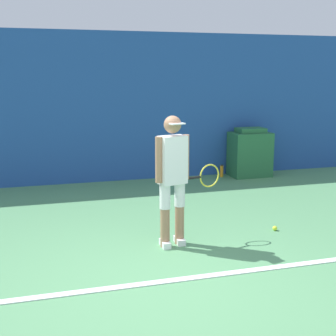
{
  "coord_description": "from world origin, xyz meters",
  "views": [
    {
      "loc": [
        -1.28,
        -4.42,
        2.19
      ],
      "look_at": [
        0.39,
        1.29,
        0.98
      ],
      "focal_mm": 50.0,
      "sensor_mm": 36.0,
      "label": 1
    }
  ],
  "objects_px": {
    "tennis_player": "(173,175)",
    "water_bottle": "(222,171)",
    "tennis_ball": "(275,228)",
    "covered_chair": "(250,153)"
  },
  "relations": [
    {
      "from": "tennis_ball",
      "to": "covered_chair",
      "type": "xyz_separation_m",
      "value": [
        1.26,
        3.42,
        0.47
      ]
    },
    {
      "from": "tennis_player",
      "to": "tennis_ball",
      "type": "height_order",
      "value": "tennis_player"
    },
    {
      "from": "tennis_player",
      "to": "water_bottle",
      "type": "bearing_deg",
      "value": 44.14
    },
    {
      "from": "tennis_ball",
      "to": "covered_chair",
      "type": "height_order",
      "value": "covered_chair"
    },
    {
      "from": "tennis_player",
      "to": "water_bottle",
      "type": "distance_m",
      "value": 4.33
    },
    {
      "from": "tennis_player",
      "to": "water_bottle",
      "type": "relative_size",
      "value": 6.32
    },
    {
      "from": "covered_chair",
      "to": "water_bottle",
      "type": "distance_m",
      "value": 0.72
    },
    {
      "from": "tennis_player",
      "to": "tennis_ball",
      "type": "xyz_separation_m",
      "value": [
        1.55,
        0.14,
        -0.9
      ]
    },
    {
      "from": "tennis_ball",
      "to": "water_bottle",
      "type": "distance_m",
      "value": 3.56
    },
    {
      "from": "tennis_player",
      "to": "covered_chair",
      "type": "xyz_separation_m",
      "value": [
        2.81,
        3.55,
        -0.43
      ]
    }
  ]
}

